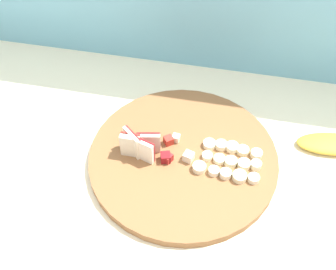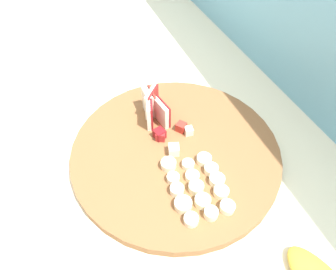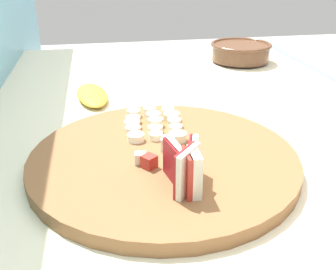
{
  "view_description": "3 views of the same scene",
  "coord_description": "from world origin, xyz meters",
  "px_view_note": "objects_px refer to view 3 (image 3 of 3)",
  "views": [
    {
      "loc": [
        0.04,
        -0.43,
        1.61
      ],
      "look_at": [
        -0.08,
        0.13,
        0.94
      ],
      "focal_mm": 44.64,
      "sensor_mm": 36.0,
      "label": 1
    },
    {
      "loc": [
        0.29,
        -0.04,
        1.33
      ],
      "look_at": [
        -0.04,
        0.09,
        0.95
      ],
      "focal_mm": 30.58,
      "sensor_mm": 36.0,
      "label": 2
    },
    {
      "loc": [
        -0.56,
        0.19,
        1.18
      ],
      "look_at": [
        -0.0,
        0.09,
        0.91
      ],
      "focal_mm": 42.16,
      "sensor_mm": 36.0,
      "label": 3
    }
  ],
  "objects_px": {
    "cutting_board": "(164,159)",
    "apple_wedge_fan": "(186,167)",
    "banana_slice_rows": "(154,123)",
    "banana_peel": "(92,95)",
    "apple_dice_pile": "(167,154)",
    "ceramic_bowl": "(241,51)"
  },
  "relations": [
    {
      "from": "cutting_board",
      "to": "banana_slice_rows",
      "type": "height_order",
      "value": "banana_slice_rows"
    },
    {
      "from": "cutting_board",
      "to": "ceramic_bowl",
      "type": "bearing_deg",
      "value": -30.08
    },
    {
      "from": "apple_wedge_fan",
      "to": "banana_peel",
      "type": "bearing_deg",
      "value": 15.82
    },
    {
      "from": "cutting_board",
      "to": "apple_dice_pile",
      "type": "relative_size",
      "value": 5.06
    },
    {
      "from": "cutting_board",
      "to": "apple_wedge_fan",
      "type": "xyz_separation_m",
      "value": [
        -0.09,
        -0.01,
        0.04
      ]
    },
    {
      "from": "cutting_board",
      "to": "ceramic_bowl",
      "type": "distance_m",
      "value": 0.65
    },
    {
      "from": "cutting_board",
      "to": "banana_peel",
      "type": "relative_size",
      "value": 2.55
    },
    {
      "from": "apple_dice_pile",
      "to": "cutting_board",
      "type": "bearing_deg",
      "value": 3.17
    },
    {
      "from": "banana_slice_rows",
      "to": "cutting_board",
      "type": "bearing_deg",
      "value": 179.99
    },
    {
      "from": "cutting_board",
      "to": "apple_wedge_fan",
      "type": "height_order",
      "value": "apple_wedge_fan"
    },
    {
      "from": "banana_peel",
      "to": "cutting_board",
      "type": "bearing_deg",
      "value": -161.83
    },
    {
      "from": "cutting_board",
      "to": "banana_slice_rows",
      "type": "bearing_deg",
      "value": -0.01
    },
    {
      "from": "apple_wedge_fan",
      "to": "banana_peel",
      "type": "height_order",
      "value": "apple_wedge_fan"
    },
    {
      "from": "banana_peel",
      "to": "apple_wedge_fan",
      "type": "bearing_deg",
      "value": -164.18
    },
    {
      "from": "banana_slice_rows",
      "to": "banana_peel",
      "type": "relative_size",
      "value": 0.85
    },
    {
      "from": "apple_wedge_fan",
      "to": "ceramic_bowl",
      "type": "relative_size",
      "value": 0.47
    },
    {
      "from": "banana_peel",
      "to": "apple_dice_pile",
      "type": "bearing_deg",
      "value": -162.73
    },
    {
      "from": "ceramic_bowl",
      "to": "banana_peel",
      "type": "xyz_separation_m",
      "value": [
        -0.24,
        0.43,
        -0.02
      ]
    },
    {
      "from": "cutting_board",
      "to": "banana_peel",
      "type": "height_order",
      "value": "same"
    },
    {
      "from": "apple_dice_pile",
      "to": "banana_slice_rows",
      "type": "xyz_separation_m",
      "value": [
        0.12,
        0.0,
        -0.0
      ]
    },
    {
      "from": "apple_dice_pile",
      "to": "banana_peel",
      "type": "distance_m",
      "value": 0.36
    },
    {
      "from": "banana_slice_rows",
      "to": "banana_peel",
      "type": "height_order",
      "value": "banana_slice_rows"
    }
  ]
}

